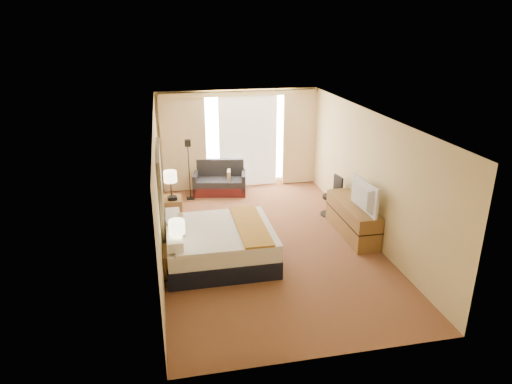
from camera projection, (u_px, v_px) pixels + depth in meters
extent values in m
cube|color=#5A1B19|center=(267.00, 242.00, 9.35)|extent=(4.20, 7.00, 0.02)
cube|color=silver|center=(269.00, 116.00, 8.44)|extent=(4.20, 7.00, 0.02)
cube|color=#DBC486|center=(238.00, 139.00, 12.10)|extent=(4.20, 0.02, 2.60)
cube|color=#DBC486|center=(331.00, 273.00, 5.69)|extent=(4.20, 0.02, 2.60)
cube|color=#DBC486|center=(158.00, 189.00, 8.50)|extent=(0.02, 7.00, 2.60)
cube|color=#DBC486|center=(368.00, 175.00, 9.29)|extent=(0.02, 7.00, 2.60)
cube|color=black|center=(160.00, 187.00, 8.70)|extent=(0.06, 1.85, 1.50)
cube|color=brown|center=(176.00, 264.00, 7.94)|extent=(0.45, 0.52, 0.55)
cube|color=brown|center=(172.00, 209.00, 10.23)|extent=(0.45, 0.52, 0.55)
cube|color=brown|center=(352.00, 219.00, 9.58)|extent=(0.50, 1.80, 0.70)
cube|color=white|center=(248.00, 138.00, 12.12)|extent=(2.30, 0.02, 2.30)
cube|color=beige|center=(184.00, 144.00, 11.73)|extent=(1.15, 0.09, 2.50)
cube|color=beige|center=(299.00, 138.00, 12.31)|extent=(0.90, 0.09, 2.50)
cube|color=white|center=(248.00, 140.00, 12.10)|extent=(1.55, 0.04, 2.50)
cube|color=#DBC486|center=(239.00, 94.00, 11.53)|extent=(4.00, 0.16, 0.12)
cube|color=black|center=(220.00, 253.00, 8.55)|extent=(1.98, 1.79, 0.33)
cube|color=white|center=(220.00, 238.00, 8.45)|extent=(1.93, 1.74, 0.28)
cube|color=white|center=(223.00, 230.00, 8.40)|extent=(1.81, 1.81, 0.07)
cube|color=#B27D29|center=(250.00, 225.00, 8.48)|extent=(0.52, 1.81, 0.04)
cube|color=white|center=(175.00, 239.00, 7.80)|extent=(0.26, 0.73, 0.17)
cube|color=white|center=(173.00, 219.00, 8.59)|extent=(0.26, 0.73, 0.17)
cube|color=beige|center=(181.00, 226.00, 8.20)|extent=(0.09, 0.40, 0.34)
cube|color=#511717|center=(220.00, 189.00, 11.95)|extent=(1.46, 0.96, 0.24)
cube|color=#2A2A2E|center=(220.00, 182.00, 11.84)|extent=(1.34, 0.80, 0.15)
cube|color=#2A2A2E|center=(220.00, 169.00, 12.06)|extent=(1.25, 0.37, 0.53)
cube|color=#2A2A2E|center=(196.00, 181.00, 11.87)|extent=(0.23, 0.73, 0.43)
cube|color=#2A2A2E|center=(244.00, 180.00, 11.88)|extent=(0.23, 0.73, 0.43)
cube|color=beige|center=(229.00, 176.00, 11.78)|extent=(0.14, 0.34, 0.31)
cube|color=black|center=(191.00, 198.00, 11.61)|extent=(0.19, 0.19, 0.02)
cylinder|color=black|center=(189.00, 172.00, 11.36)|extent=(0.02, 0.02, 1.37)
cube|color=black|center=(188.00, 143.00, 11.10)|extent=(0.14, 0.14, 0.16)
cylinder|color=black|center=(330.00, 214.00, 10.65)|extent=(0.45, 0.45, 0.03)
cylinder|color=black|center=(331.00, 205.00, 10.58)|extent=(0.05, 0.05, 0.41)
cylinder|color=black|center=(331.00, 197.00, 10.50)|extent=(0.40, 0.40, 0.06)
cube|color=black|center=(338.00, 185.00, 10.46)|extent=(0.09, 0.37, 0.45)
cube|color=black|center=(178.00, 250.00, 7.80)|extent=(0.10, 0.10, 0.04)
cylinder|color=black|center=(178.00, 240.00, 7.73)|extent=(0.03, 0.03, 0.34)
cylinder|color=#FFEFBF|center=(177.00, 227.00, 7.65)|extent=(0.27, 0.27, 0.23)
cube|color=black|center=(172.00, 196.00, 10.19)|extent=(0.10, 0.10, 0.04)
cylinder|color=black|center=(171.00, 188.00, 10.12)|extent=(0.03, 0.03, 0.36)
cylinder|color=#FFEFBF|center=(170.00, 177.00, 10.03)|extent=(0.29, 0.29, 0.25)
cube|color=#82A0C9|center=(180.00, 249.00, 7.76)|extent=(0.13, 0.13, 0.10)
cube|color=black|center=(172.00, 198.00, 10.03)|extent=(0.22, 0.18, 0.08)
imported|color=black|center=(360.00, 196.00, 9.00)|extent=(0.18, 1.08, 0.62)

